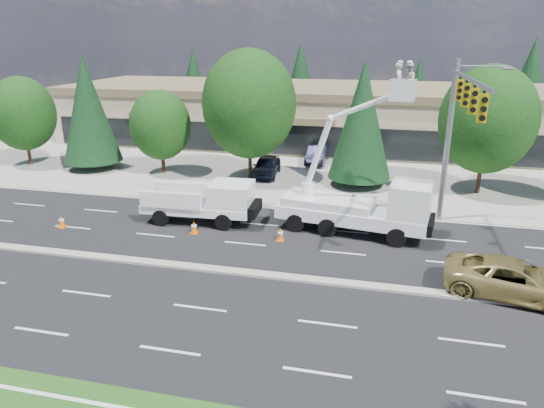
% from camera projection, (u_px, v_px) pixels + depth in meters
% --- Properties ---
extents(ground, '(140.00, 140.00, 0.00)m').
position_uv_depth(ground, '(226.00, 272.00, 21.90)').
color(ground, black).
rests_on(ground, ground).
extents(concrete_apron, '(140.00, 22.00, 0.01)m').
position_uv_depth(concrete_apron, '(301.00, 164.00, 40.31)').
color(concrete_apron, gray).
rests_on(concrete_apron, ground).
extents(road_median, '(120.00, 0.55, 0.12)m').
position_uv_depth(road_median, '(226.00, 270.00, 21.88)').
color(road_median, gray).
rests_on(road_median, ground).
extents(strip_mall, '(50.40, 15.40, 5.50)m').
position_uv_depth(strip_mall, '(319.00, 113.00, 48.57)').
color(strip_mall, tan).
rests_on(strip_mall, ground).
extents(tree_front_a, '(5.17, 5.17, 7.17)m').
position_uv_depth(tree_front_a, '(22.00, 114.00, 39.03)').
color(tree_front_a, '#332114').
rests_on(tree_front_a, ground).
extents(tree_front_b, '(4.48, 4.48, 8.84)m').
position_uv_depth(tree_front_b, '(88.00, 109.00, 37.58)').
color(tree_front_b, '#332114').
rests_on(tree_front_b, ground).
extents(tree_front_c, '(4.60, 4.60, 6.38)m').
position_uv_depth(tree_front_c, '(160.00, 125.00, 36.62)').
color(tree_front_c, '#332114').
rests_on(tree_front_c, ground).
extents(tree_front_d, '(6.76, 6.76, 9.38)m').
position_uv_depth(tree_front_d, '(249.00, 104.00, 34.55)').
color(tree_front_d, '#332114').
rests_on(tree_front_d, ground).
extents(tree_front_e, '(4.38, 4.38, 8.64)m').
position_uv_depth(tree_front_e, '(362.00, 121.00, 33.13)').
color(tree_front_e, '#332114').
rests_on(tree_front_e, ground).
extents(tree_front_f, '(6.13, 6.13, 8.51)m').
position_uv_depth(tree_front_f, '(488.00, 120.00, 31.30)').
color(tree_front_f, '#332114').
rests_on(tree_front_f, ground).
extents(tree_back_a, '(4.39, 4.39, 8.65)m').
position_uv_depth(tree_back_a, '(194.00, 81.00, 62.90)').
color(tree_back_a, '#332114').
rests_on(tree_back_a, ground).
extents(tree_back_b, '(4.79, 4.79, 9.44)m').
position_uv_depth(tree_back_b, '(300.00, 80.00, 59.77)').
color(tree_back_b, '#332114').
rests_on(tree_back_b, ground).
extents(tree_back_c, '(3.84, 3.84, 7.56)m').
position_uv_depth(tree_back_c, '(417.00, 91.00, 57.11)').
color(tree_back_c, '#332114').
rests_on(tree_back_c, ground).
extents(tree_back_d, '(5.10, 5.10, 10.05)m').
position_uv_depth(tree_back_d, '(530.00, 81.00, 54.11)').
color(tree_back_d, '#332114').
rests_on(tree_back_d, ground).
extents(signal_mast, '(2.76, 10.16, 9.00)m').
position_uv_depth(signal_mast, '(457.00, 121.00, 24.26)').
color(signal_mast, gray).
rests_on(signal_mast, ground).
extents(utility_pickup, '(6.31, 2.69, 2.38)m').
position_uv_depth(utility_pickup, '(206.00, 206.00, 27.50)').
color(utility_pickup, white).
rests_on(utility_pickup, ground).
extents(bucket_truck, '(8.27, 3.62, 9.01)m').
position_uv_depth(bucket_truck, '(366.00, 199.00, 25.51)').
color(bucket_truck, white).
rests_on(bucket_truck, ground).
extents(traffic_cone_a, '(0.40, 0.40, 0.70)m').
position_uv_depth(traffic_cone_a, '(62.00, 221.00, 26.90)').
color(traffic_cone_a, '#FF6508').
rests_on(traffic_cone_a, ground).
extents(traffic_cone_b, '(0.40, 0.40, 0.70)m').
position_uv_depth(traffic_cone_b, '(194.00, 227.00, 26.08)').
color(traffic_cone_b, '#FF6508').
rests_on(traffic_cone_b, ground).
extents(traffic_cone_c, '(0.40, 0.40, 0.70)m').
position_uv_depth(traffic_cone_c, '(280.00, 234.00, 25.14)').
color(traffic_cone_c, '#FF6508').
rests_on(traffic_cone_c, ground).
extents(minivan, '(5.81, 3.48, 1.51)m').
position_uv_depth(minivan, '(514.00, 279.00, 19.62)').
color(minivan, tan).
rests_on(minivan, ground).
extents(parked_car_west, '(2.05, 4.55, 1.52)m').
position_uv_depth(parked_car_west, '(266.00, 166.00, 36.81)').
color(parked_car_west, black).
rests_on(parked_car_west, ground).
extents(parked_car_east, '(1.54, 4.40, 1.45)m').
position_uv_depth(parked_car_east, '(317.00, 154.00, 40.61)').
color(parked_car_east, black).
rests_on(parked_car_east, ground).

